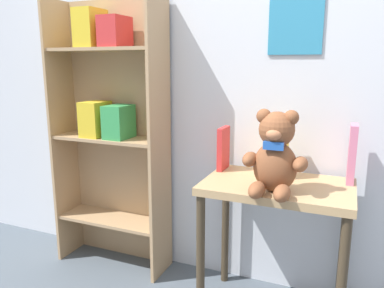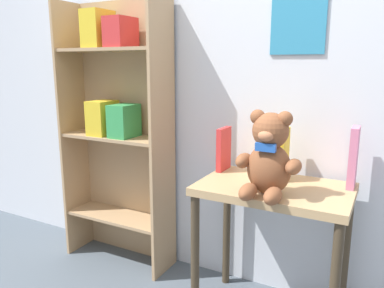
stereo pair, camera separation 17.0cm
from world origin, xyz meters
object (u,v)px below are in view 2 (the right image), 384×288
at_px(book_standing_pink, 353,157).
at_px(book_standing_red, 224,149).
at_px(teddy_bear, 269,157).
at_px(display_table, 273,209).
at_px(bookshelf_side, 118,120).
at_px(book_standing_yellow, 283,154).

bearing_deg(book_standing_pink, book_standing_red, -179.58).
bearing_deg(teddy_bear, book_standing_pink, 42.29).
bearing_deg(display_table, bookshelf_side, 171.25).
bearing_deg(teddy_bear, book_standing_yellow, 91.28).
relative_size(display_table, book_standing_red, 3.08).
bearing_deg(teddy_bear, display_table, 92.44).
bearing_deg(book_standing_yellow, book_standing_pink, 1.20).
bearing_deg(book_standing_red, display_table, -21.78).
height_order(book_standing_red, book_standing_yellow, book_standing_yellow).
bearing_deg(book_standing_yellow, teddy_bear, -91.20).
height_order(display_table, book_standing_yellow, book_standing_yellow).
xyz_separation_m(book_standing_yellow, book_standing_pink, (0.30, 0.02, 0.01)).
xyz_separation_m(bookshelf_side, book_standing_pink, (1.30, -0.01, -0.07)).
height_order(teddy_bear, book_standing_pink, teddy_bear).
distance_m(book_standing_red, book_standing_pink, 0.61).
height_order(teddy_bear, book_standing_red, teddy_bear).
relative_size(teddy_bear, book_standing_red, 1.61).
height_order(book_standing_yellow, book_standing_pink, book_standing_pink).
distance_m(bookshelf_side, book_standing_red, 0.70).
bearing_deg(book_standing_yellow, bookshelf_side, 175.54).
xyz_separation_m(display_table, book_standing_pink, (0.30, 0.14, 0.25)).
xyz_separation_m(display_table, teddy_bear, (0.01, -0.13, 0.27)).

